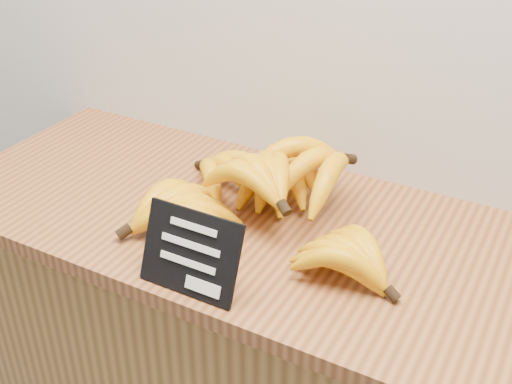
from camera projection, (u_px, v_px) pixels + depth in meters
name	position (u px, v px, depth m)	size (l,w,h in m)	color
counter_top	(269.00, 228.00, 1.19)	(1.31, 0.54, 0.03)	#94592E
chalkboard_sign	(190.00, 253.00, 0.99)	(0.17, 0.01, 0.13)	black
banana_pile	(265.00, 191.00, 1.17)	(0.54, 0.40, 0.13)	#E7A609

